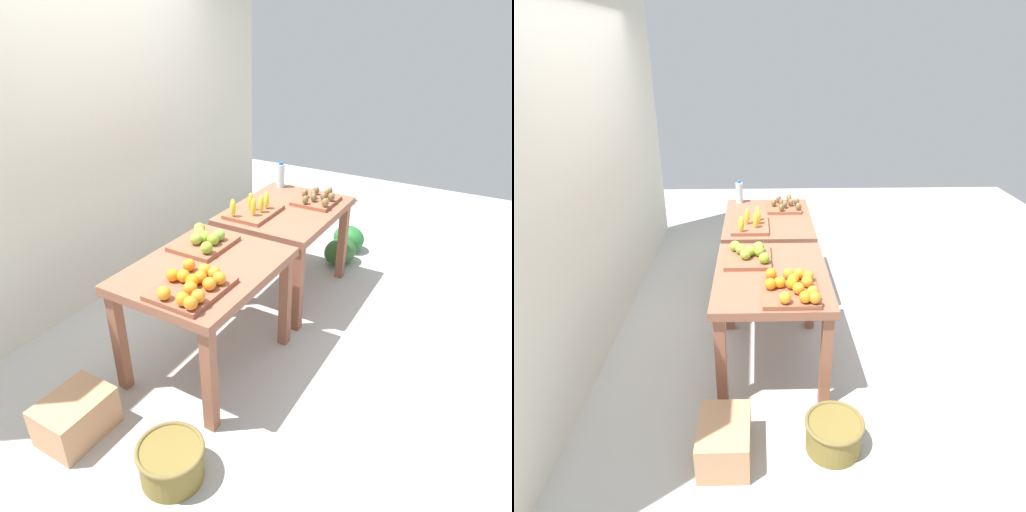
# 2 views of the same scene
# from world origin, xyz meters

# --- Properties ---
(ground_plane) EXTENTS (8.00, 8.00, 0.00)m
(ground_plane) POSITION_xyz_m (0.00, 0.00, 0.00)
(ground_plane) COLOR #B6B4AE
(back_wall) EXTENTS (4.40, 0.12, 3.00)m
(back_wall) POSITION_xyz_m (0.00, 1.35, 1.50)
(back_wall) COLOR silver
(back_wall) RESTS_ON ground_plane
(display_table_left) EXTENTS (1.04, 0.80, 0.77)m
(display_table_left) POSITION_xyz_m (-0.56, 0.00, 0.65)
(display_table_left) COLOR #905740
(display_table_left) RESTS_ON ground_plane
(display_table_right) EXTENTS (1.04, 0.80, 0.77)m
(display_table_right) POSITION_xyz_m (0.56, 0.00, 0.65)
(display_table_right) COLOR #905740
(display_table_right) RESTS_ON ground_plane
(orange_bin) EXTENTS (0.46, 0.37, 0.11)m
(orange_bin) POSITION_xyz_m (-0.84, -0.13, 0.81)
(orange_bin) COLOR #93543B
(orange_bin) RESTS_ON display_table_left
(apple_bin) EXTENTS (0.40, 0.34, 0.11)m
(apple_bin) POSITION_xyz_m (-0.34, 0.16, 0.81)
(apple_bin) COLOR #93543B
(apple_bin) RESTS_ON display_table_left
(banana_crate) EXTENTS (0.44, 0.32, 0.17)m
(banana_crate) POSITION_xyz_m (0.31, 0.16, 0.81)
(banana_crate) COLOR #93543B
(banana_crate) RESTS_ON display_table_right
(kiwi_bin) EXTENTS (0.37, 0.33, 0.10)m
(kiwi_bin) POSITION_xyz_m (0.79, -0.17, 0.80)
(kiwi_bin) COLOR #93543B
(kiwi_bin) RESTS_ON display_table_right
(water_bottle) EXTENTS (0.07, 0.07, 0.23)m
(water_bottle) POSITION_xyz_m (0.99, 0.28, 0.87)
(water_bottle) COLOR silver
(water_bottle) RESTS_ON display_table_right
(watermelon_pile) EXTENTS (0.68, 0.40, 0.26)m
(watermelon_pile) POSITION_xyz_m (1.41, -0.23, 0.13)
(watermelon_pile) COLOR #287031
(watermelon_pile) RESTS_ON ground_plane
(wicker_basket) EXTENTS (0.36, 0.36, 0.21)m
(wicker_basket) POSITION_xyz_m (-1.39, -0.35, 0.11)
(wicker_basket) COLOR olive
(wicker_basket) RESTS_ON ground_plane
(cardboard_produce_box) EXTENTS (0.40, 0.30, 0.25)m
(cardboard_produce_box) POSITION_xyz_m (-1.44, 0.30, 0.13)
(cardboard_produce_box) COLOR tan
(cardboard_produce_box) RESTS_ON ground_plane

